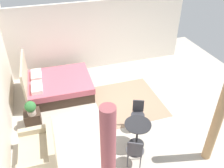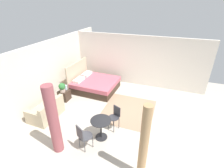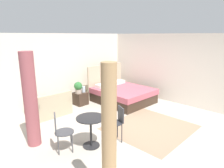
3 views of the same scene
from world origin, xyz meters
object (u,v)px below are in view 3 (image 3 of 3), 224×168
Objects in this scene: balcony_table at (91,126)px; cafe_chair_near_couch at (60,129)px; potted_plant at (78,87)px; couch at (50,107)px; cafe_chair_near_window at (118,120)px; bed at (122,94)px; vase at (83,89)px; nightstand at (81,98)px.

balcony_table is 0.81× the size of cafe_chair_near_couch.
couch is at bearing -175.88° from potted_plant.
couch is 1.45× the size of cafe_chair_near_window.
bed is at bearing 20.58° from cafe_chair_near_couch.
couch reaches higher than balcony_table.
vase is 3.09m from cafe_chair_near_couch.
vase is 2.94m from balcony_table.
balcony_table is at bearing -124.67° from vase.
bed is 2.46× the size of cafe_chair_near_window.
bed is at bearing -34.30° from vase.
couch is 5.96× the size of vase.
cafe_chair_near_window is at bearing -109.40° from nightstand.
potted_plant is (1.19, 0.09, 0.41)m from couch.
nightstand is at bearing 9.06° from potted_plant.
bed reaches higher than potted_plant.
couch is 1.42× the size of cafe_chair_near_couch.
vase is at bearing 145.70° from bed.
bed is 5.04× the size of potted_plant.
vase is (0.22, -0.01, -0.12)m from potted_plant.
nightstand is (-1.31, 0.84, -0.08)m from bed.
vase is at bearing -3.51° from potted_plant.
potted_plant is 2.83m from cafe_chair_near_window.
vase is (-1.19, 0.81, 0.25)m from bed.
bed is 1.46m from vase.
cafe_chair_near_window is at bearing -107.59° from potted_plant.
cafe_chair_near_couch is (-2.04, -2.12, -0.16)m from potted_plant.
bed is 3.28m from balcony_table.
potted_plant is 0.25m from vase.
nightstand is at bearing 166.23° from vase.
couch is at bearing -177.07° from vase.
potted_plant is 0.48× the size of cafe_chair_near_couch.
vase is (0.12, -0.03, 0.33)m from nightstand.
cafe_chair_near_couch is at bearing 154.06° from cafe_chair_near_window.
couch reaches higher than nightstand.
cafe_chair_near_window is (-2.26, -1.87, 0.22)m from bed.
vase is 0.24× the size of cafe_chair_near_couch.
cafe_chair_near_window is at bearing -140.40° from bed.
cafe_chair_near_window is (-0.85, -2.69, -0.15)m from potted_plant.
cafe_chair_near_couch is at bearing -159.42° from bed.
couch is 2.22m from cafe_chair_near_couch.
balcony_table is at bearing -96.35° from couch.
balcony_table is 0.65m from cafe_chair_near_window.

